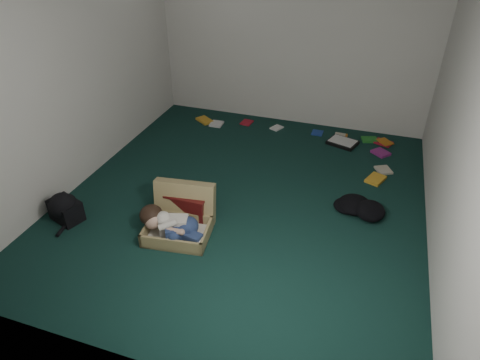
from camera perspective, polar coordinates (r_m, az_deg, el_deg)
The scene contains 12 objects.
floor at distance 4.98m, azimuth 0.55°, elevation -2.49°, with size 4.50×4.50×0.00m, color #102F29.
wall_back at distance 6.44m, azimuth 7.18°, elevation 18.43°, with size 4.50×4.50×0.00m, color silver.
wall_front at distance 2.58m, azimuth -15.08°, elevation -6.35°, with size 4.50×4.50×0.00m, color silver.
wall_left at distance 5.29m, azimuth -21.06°, elevation 13.34°, with size 4.50×4.50×0.00m, color silver.
wall_right at distance 4.24m, azimuth 27.51°, elevation 7.16°, with size 4.50×4.50×0.00m, color silver.
suitcase at distance 4.49m, azimuth -7.92°, elevation -5.10°, with size 0.72×0.71×0.48m.
person at distance 4.36m, azimuth -9.17°, elevation -5.88°, with size 0.71×0.34×0.29m.
maroon_bin at distance 4.67m, azimuth -6.65°, elevation -3.06°, with size 0.45×0.36×0.31m.
backpack at distance 4.96m, azimuth -22.23°, elevation -3.67°, with size 0.42×0.34×0.25m, color black, non-canonical shape.
clothing_pile at distance 4.87m, azimuth 15.39°, elevation -3.66°, with size 0.48×0.39×0.15m, color black, non-canonical shape.
paper_tray at distance 6.28m, azimuth 13.51°, elevation 4.90°, with size 0.46×0.40×0.05m.
book_scatter at distance 6.31m, azimuth 9.79°, elevation 5.33°, with size 2.96×1.33×0.02m.
Camera 1 is at (1.24, -3.86, 2.89)m, focal length 32.00 mm.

